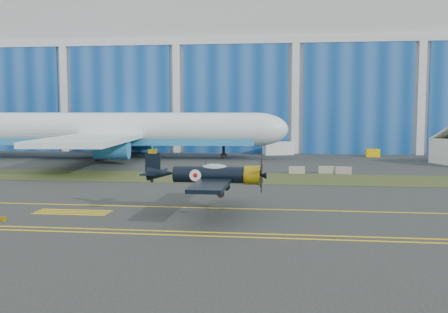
# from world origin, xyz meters

# --- Properties ---
(ground) EXTENTS (260.00, 260.00, 0.00)m
(ground) POSITION_xyz_m (0.00, 0.00, 0.00)
(ground) COLOR #2F3332
(ground) RESTS_ON ground
(grass_median) EXTENTS (260.00, 10.00, 0.02)m
(grass_median) POSITION_xyz_m (0.00, 14.00, 0.02)
(grass_median) COLOR #475128
(grass_median) RESTS_ON ground
(hangar) EXTENTS (220.00, 45.70, 30.00)m
(hangar) POSITION_xyz_m (0.00, 71.79, 14.96)
(hangar) COLOR silver
(hangar) RESTS_ON ground
(taxiway_centreline) EXTENTS (200.00, 0.20, 0.02)m
(taxiway_centreline) POSITION_xyz_m (0.00, -5.00, 0.01)
(taxiway_centreline) COLOR yellow
(taxiway_centreline) RESTS_ON ground
(edge_line_near) EXTENTS (80.00, 0.20, 0.02)m
(edge_line_near) POSITION_xyz_m (0.00, -14.50, 0.01)
(edge_line_near) COLOR yellow
(edge_line_near) RESTS_ON ground
(edge_line_far) EXTENTS (80.00, 0.20, 0.02)m
(edge_line_far) POSITION_xyz_m (0.00, -13.50, 0.01)
(edge_line_far) COLOR yellow
(edge_line_far) RESTS_ON ground
(hold_short_ladder) EXTENTS (6.00, 2.40, 0.02)m
(hold_short_ladder) POSITION_xyz_m (-18.00, -8.10, 0.01)
(hold_short_ladder) COLOR yellow
(hold_short_ladder) RESTS_ON ground
(warbird) EXTENTS (10.82, 13.02, 3.84)m
(warbird) POSITION_xyz_m (-7.12, -7.16, 3.07)
(warbird) COLOR black
(warbird) RESTS_ON ground
(jetliner) EXTENTS (65.64, 57.08, 21.48)m
(jetliner) POSITION_xyz_m (-28.67, 36.21, 10.74)
(jetliner) COLOR white
(jetliner) RESTS_ON ground
(shipping_container) EXTENTS (5.69, 3.84, 2.29)m
(shipping_container) POSITION_xyz_m (-2.99, 46.55, 1.14)
(shipping_container) COLOR white
(shipping_container) RESTS_ON ground
(tug) EXTENTS (2.30, 1.50, 1.30)m
(tug) POSITION_xyz_m (13.20, 44.46, 0.65)
(tug) COLOR #FFC702
(tug) RESTS_ON ground
(barrier_a) EXTENTS (2.01, 0.64, 0.90)m
(barrier_a) POSITION_xyz_m (-0.02, 19.23, 0.45)
(barrier_a) COLOR #9F958A
(barrier_a) RESTS_ON ground
(barrier_b) EXTENTS (2.02, 0.68, 0.90)m
(barrier_b) POSITION_xyz_m (3.72, 19.94, 0.45)
(barrier_b) COLOR #929F8A
(barrier_b) RESTS_ON ground
(barrier_c) EXTENTS (2.05, 0.78, 0.90)m
(barrier_c) POSITION_xyz_m (5.83, 19.61, 0.45)
(barrier_c) COLOR #9E8D8E
(barrier_c) RESTS_ON ground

